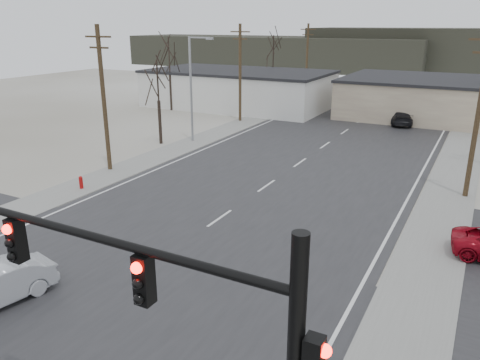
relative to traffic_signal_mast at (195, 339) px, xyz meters
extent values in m
plane|color=silver|center=(-7.89, 6.20, -4.67)|extent=(140.00, 140.00, 0.00)
cube|color=#262628|center=(-7.89, 21.20, -4.65)|extent=(18.00, 110.00, 0.05)
cube|color=#262628|center=(-7.89, 6.20, -4.65)|extent=(90.00, 10.00, 0.04)
cube|color=gray|center=(-18.49, 26.20, -4.64)|extent=(3.00, 90.00, 0.06)
cube|color=gray|center=(2.71, 26.20, -4.64)|extent=(3.00, 90.00, 0.06)
cylinder|color=black|center=(-2.29, 0.00, 1.53)|extent=(8.40, 0.18, 0.18)
cube|color=black|center=(-1.09, 0.00, 0.93)|extent=(0.32, 0.30, 1.00)
cube|color=black|center=(-4.59, 0.00, 0.93)|extent=(0.32, 0.30, 1.00)
sphere|color=#FF0C05|center=(-1.09, -0.17, 1.25)|extent=(0.22, 0.22, 0.22)
sphere|color=#FF0C05|center=(-4.59, -0.17, 1.25)|extent=(0.22, 0.22, 0.22)
cylinder|color=#A50C0C|center=(-18.09, 14.20, -4.32)|extent=(0.24, 0.24, 0.70)
sphere|color=#A50C0C|center=(-18.09, 14.20, -3.92)|extent=(0.24, 0.24, 0.24)
cube|color=silver|center=(-23.89, 46.20, -2.57)|extent=(22.00, 12.00, 4.20)
cube|color=black|center=(-23.89, 46.20, -0.32)|extent=(22.30, 12.30, 0.30)
cube|color=beige|center=(2.11, 50.20, -2.67)|extent=(26.00, 14.00, 4.00)
cube|color=black|center=(2.11, 50.20, -0.52)|extent=(26.30, 14.30, 0.30)
cylinder|color=#4B3922|center=(-19.39, 18.20, 0.33)|extent=(0.30, 0.30, 10.00)
cube|color=#4B3922|center=(-19.39, 18.20, 4.53)|extent=(2.20, 0.12, 0.12)
cube|color=#4B3922|center=(-19.39, 18.20, 3.83)|extent=(1.60, 0.12, 0.12)
cylinder|color=#4B3922|center=(-19.39, 38.20, 0.33)|extent=(0.30, 0.30, 10.00)
cube|color=#4B3922|center=(-19.39, 38.20, 4.53)|extent=(2.20, 0.12, 0.12)
cube|color=#4B3922|center=(-19.39, 38.20, 3.83)|extent=(1.60, 0.12, 0.12)
cylinder|color=#4B3922|center=(-19.39, 58.20, 0.33)|extent=(0.30, 0.30, 10.00)
cube|color=#4B3922|center=(-19.39, 58.20, 4.53)|extent=(2.20, 0.12, 0.12)
cube|color=#4B3922|center=(-19.39, 58.20, 3.83)|extent=(1.60, 0.12, 0.12)
cylinder|color=#4B3922|center=(3.61, 24.20, 0.33)|extent=(0.30, 0.30, 10.00)
cylinder|color=gray|center=(-18.89, 28.20, -0.17)|extent=(0.20, 0.20, 9.00)
cylinder|color=gray|center=(-17.89, 28.20, 4.23)|extent=(2.00, 0.12, 0.12)
cube|color=gray|center=(-16.89, 28.20, 4.18)|extent=(0.60, 0.25, 0.18)
cylinder|color=black|center=(-20.89, 26.20, -2.80)|extent=(0.28, 0.28, 3.75)
cylinder|color=black|center=(-20.89, 26.20, 0.58)|extent=(0.14, 0.14, 3.75)
cylinder|color=black|center=(-21.89, 52.20, -2.42)|extent=(0.28, 0.28, 4.50)
cylinder|color=black|center=(-21.89, 52.20, 1.63)|extent=(0.14, 0.14, 4.50)
cylinder|color=black|center=(-29.89, 40.20, -2.42)|extent=(0.28, 0.28, 4.50)
cylinder|color=black|center=(-29.89, 40.20, 1.63)|extent=(0.14, 0.14, 4.50)
cube|color=#333026|center=(-42.89, 98.20, -1.17)|extent=(70.00, 18.00, 7.00)
imported|color=black|center=(-3.80, 44.42, -3.89)|extent=(3.33, 5.48, 1.49)
imported|color=black|center=(-11.31, 55.30, -3.93)|extent=(2.18, 4.26, 1.39)
camera|label=1|loc=(4.01, -5.84, 5.40)|focal=35.00mm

